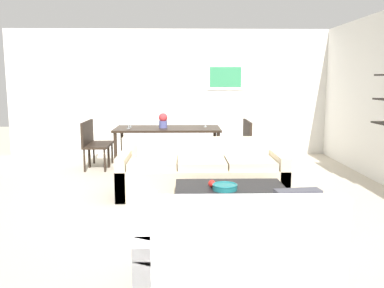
% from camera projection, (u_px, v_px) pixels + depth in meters
% --- Properties ---
extents(ground_plane, '(18.00, 18.00, 0.00)m').
position_uv_depth(ground_plane, '(192.00, 200.00, 5.53)').
color(ground_plane, '#BCB29E').
extents(back_wall_unit, '(8.40, 0.09, 2.70)m').
position_uv_depth(back_wall_unit, '(203.00, 93.00, 8.81)').
color(back_wall_unit, silver).
rests_on(back_wall_unit, ground).
extents(sofa_beige, '(2.34, 0.90, 0.78)m').
position_uv_depth(sofa_beige, '(201.00, 174.00, 5.82)').
color(sofa_beige, beige).
rests_on(sofa_beige, ground).
extents(loveseat_white, '(1.60, 0.90, 0.78)m').
position_uv_depth(loveseat_white, '(235.00, 242.00, 3.38)').
color(loveseat_white, white).
rests_on(loveseat_white, ground).
extents(coffee_table, '(1.30, 0.91, 0.38)m').
position_uv_depth(coffee_table, '(231.00, 204.00, 4.76)').
color(coffee_table, black).
rests_on(coffee_table, ground).
extents(decorative_bowl, '(0.29, 0.29, 0.07)m').
position_uv_depth(decorative_bowl, '(225.00, 187.00, 4.65)').
color(decorative_bowl, '#19666B').
rests_on(decorative_bowl, coffee_table).
extents(apple_on_coffee_table, '(0.09, 0.09, 0.09)m').
position_uv_depth(apple_on_coffee_table, '(212.00, 184.00, 4.76)').
color(apple_on_coffee_table, red).
rests_on(apple_on_coffee_table, coffee_table).
extents(dining_table, '(1.95, 0.92, 0.75)m').
position_uv_depth(dining_table, '(168.00, 131.00, 7.56)').
color(dining_table, black).
rests_on(dining_table, ground).
extents(dining_chair_left_near, '(0.44, 0.44, 0.88)m').
position_uv_depth(dining_chair_left_near, '(91.00, 143.00, 7.35)').
color(dining_chair_left_near, black).
rests_on(dining_chair_left_near, ground).
extents(dining_chair_right_near, '(0.44, 0.44, 0.88)m').
position_uv_depth(dining_chair_right_near, '(243.00, 142.00, 7.41)').
color(dining_chair_right_near, black).
rests_on(dining_chair_right_near, ground).
extents(dining_chair_right_far, '(0.44, 0.44, 0.88)m').
position_uv_depth(dining_chair_right_far, '(240.00, 139.00, 7.82)').
color(dining_chair_right_far, black).
rests_on(dining_chair_right_far, ground).
extents(dining_chair_left_far, '(0.44, 0.44, 0.88)m').
position_uv_depth(dining_chair_left_far, '(96.00, 139.00, 7.76)').
color(dining_chair_left_far, black).
rests_on(dining_chair_left_far, ground).
extents(wine_glass_left_near, '(0.06, 0.06, 0.19)m').
position_uv_depth(wine_glass_left_near, '(128.00, 121.00, 7.40)').
color(wine_glass_left_near, silver).
rests_on(wine_glass_left_near, dining_table).
extents(wine_glass_right_far, '(0.08, 0.08, 0.18)m').
position_uv_depth(wine_glass_right_far, '(205.00, 120.00, 7.65)').
color(wine_glass_right_far, silver).
rests_on(wine_glass_right_far, dining_table).
extents(wine_glass_left_far, '(0.07, 0.07, 0.18)m').
position_uv_depth(wine_glass_left_far, '(130.00, 120.00, 7.62)').
color(wine_glass_left_far, silver).
rests_on(wine_glass_left_far, dining_table).
extents(centerpiece_vase, '(0.16, 0.16, 0.27)m').
position_uv_depth(centerpiece_vase, '(163.00, 120.00, 7.49)').
color(centerpiece_vase, '#4C518C').
rests_on(centerpiece_vase, dining_table).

